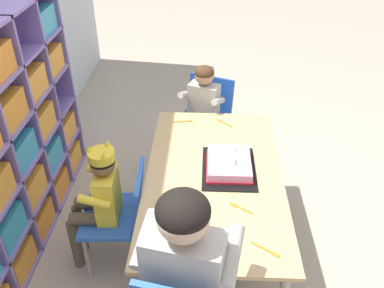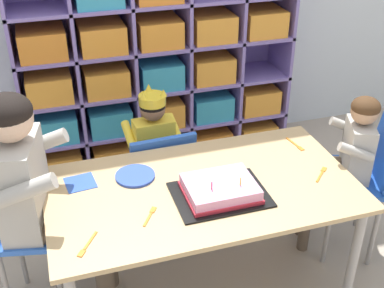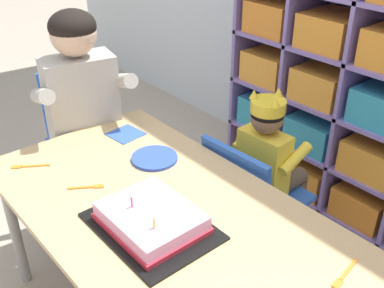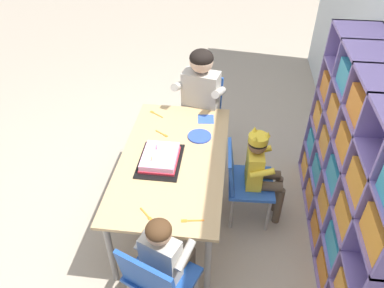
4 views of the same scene
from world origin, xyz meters
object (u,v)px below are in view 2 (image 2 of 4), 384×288
object	(u,v)px
fork_scattered_mid_table	(296,145)
activity_table	(203,197)
classroom_chair_blue	(159,170)
fork_by_napkin	(322,173)
paper_plate_stack	(135,176)
guest_at_table_side	(346,154)
classroom_chair_guest_side	(364,173)
fork_at_table_front_edge	(150,215)
adult_helper_seated	(38,184)
fork_near_child_seat	(87,246)
birthday_cake_on_tray	(220,190)
child_with_crown	(152,138)
classroom_chair_adult_side	(17,223)

from	to	relation	value
fork_scattered_mid_table	activity_table	bearing A→B (deg)	100.61
classroom_chair_blue	fork_by_napkin	size ratio (longest dim) A/B	6.08
paper_plate_stack	fork_scattered_mid_table	distance (m)	0.81
activity_table	guest_at_table_side	world-z (taller)	guest_at_table_side
classroom_chair_guest_side	fork_at_table_front_edge	distance (m)	1.15
fork_by_napkin	adult_helper_seated	bearing A→B (deg)	-52.82
classroom_chair_blue	guest_at_table_side	distance (m)	0.96
fork_near_child_seat	birthday_cake_on_tray	bearing A→B (deg)	-41.81
fork_by_napkin	child_with_crown	bearing A→B (deg)	-92.64
paper_plate_stack	guest_at_table_side	bearing A→B (deg)	-3.86
child_with_crown	fork_by_napkin	xyz separation A→B (m)	(0.62, -0.69, 0.09)
fork_at_table_front_edge	activity_table	bearing A→B (deg)	148.32
classroom_chair_guest_side	fork_by_napkin	distance (m)	0.37
fork_near_child_seat	classroom_chair_guest_side	bearing A→B (deg)	-44.87
paper_plate_stack	classroom_chair_guest_side	bearing A→B (deg)	-5.51
classroom_chair_guest_side	fork_near_child_seat	xyz separation A→B (m)	(-1.39, -0.28, 0.14)
birthday_cake_on_tray	adult_helper_seated	bearing A→B (deg)	165.47
birthday_cake_on_tray	fork_scattered_mid_table	xyz separation A→B (m)	(0.50, 0.28, -0.03)
classroom_chair_blue	paper_plate_stack	xyz separation A→B (m)	(-0.19, -0.35, 0.23)
fork_at_table_front_edge	fork_scattered_mid_table	bearing A→B (deg)	144.47
child_with_crown	classroom_chair_adult_side	world-z (taller)	child_with_crown
classroom_chair_adult_side	fork_near_child_seat	world-z (taller)	classroom_chair_adult_side
child_with_crown	guest_at_table_side	distance (m)	1.01
fork_scattered_mid_table	child_with_crown	bearing A→B (deg)	46.83
classroom_chair_guest_side	birthday_cake_on_tray	size ratio (longest dim) A/B	1.86
activity_table	classroom_chair_blue	distance (m)	0.54
adult_helper_seated	fork_by_napkin	world-z (taller)	adult_helper_seated
classroom_chair_adult_side	fork_at_table_front_edge	world-z (taller)	classroom_chair_adult_side
classroom_chair_adult_side	paper_plate_stack	bearing A→B (deg)	-74.80
adult_helper_seated	birthday_cake_on_tray	xyz separation A→B (m)	(0.73, -0.19, -0.05)
classroom_chair_adult_side	classroom_chair_guest_side	world-z (taller)	classroom_chair_adult_side
fork_at_table_front_edge	birthday_cake_on_tray	bearing A→B (deg)	130.80
paper_plate_stack	fork_near_child_seat	distance (m)	0.47
activity_table	child_with_crown	distance (m)	0.63
paper_plate_stack	classroom_chair_blue	bearing A→B (deg)	61.90
fork_scattered_mid_table	fork_at_table_front_edge	xyz separation A→B (m)	(-0.81, -0.32, 0.00)
activity_table	classroom_chair_guest_side	size ratio (longest dim) A/B	1.83
classroom_chair_adult_side	guest_at_table_side	size ratio (longest dim) A/B	0.90
classroom_chair_adult_side	fork_near_child_seat	bearing A→B (deg)	-132.00
classroom_chair_adult_side	fork_scattered_mid_table	bearing A→B (deg)	-75.15
classroom_chair_guest_side	child_with_crown	bearing A→B (deg)	-99.15
guest_at_table_side	fork_near_child_seat	world-z (taller)	guest_at_table_side
child_with_crown	fork_near_child_seat	xyz separation A→B (m)	(-0.45, -0.85, 0.09)
classroom_chair_blue	guest_at_table_side	xyz separation A→B (m)	(0.85, -0.42, 0.19)
activity_table	classroom_chair_blue	xyz separation A→B (m)	(-0.08, 0.51, -0.16)
paper_plate_stack	fork_at_table_front_edge	distance (m)	0.29
child_with_crown	guest_at_table_side	size ratio (longest dim) A/B	0.94
guest_at_table_side	fork_scattered_mid_table	size ratio (longest dim) A/B	6.40
fork_at_table_front_edge	fork_by_napkin	world-z (taller)	same
classroom_chair_guest_side	classroom_chair_blue	bearing A→B (deg)	-94.05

